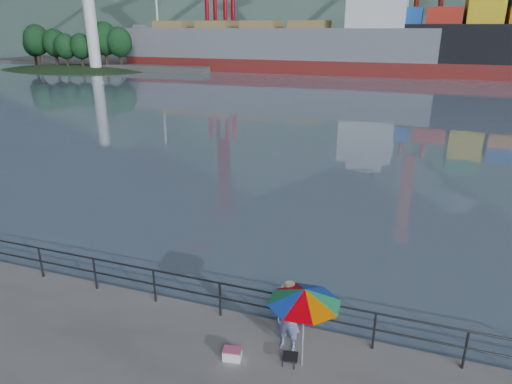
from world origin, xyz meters
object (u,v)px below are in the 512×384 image
cooler_bag (232,355)px  beach_umbrella (305,296)px  fisherman (289,319)px  bulk_carrier (284,46)px

cooler_bag → beach_umbrella: bearing=2.8°
cooler_bag → fisherman: bearing=26.3°
fisherman → bulk_carrier: 74.21m
fisherman → bulk_carrier: bearing=110.3°
beach_umbrella → cooler_bag: (-1.58, -0.35, -1.72)m
fisherman → cooler_bag: 1.56m
beach_umbrella → cooler_bag: bearing=-167.3°
fisherman → cooler_bag: (-1.12, -0.82, -0.71)m
fisherman → beach_umbrella: (0.46, -0.46, 1.01)m
fisherman → beach_umbrella: beach_umbrella is taller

